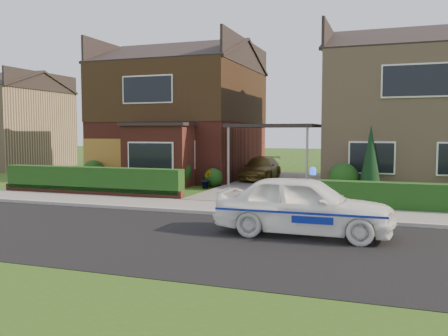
% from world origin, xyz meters
% --- Properties ---
extents(ground, '(120.00, 120.00, 0.00)m').
position_xyz_m(ground, '(0.00, 0.00, 0.00)').
color(ground, '#204412').
rests_on(ground, ground).
extents(road, '(60.00, 6.00, 0.02)m').
position_xyz_m(road, '(0.00, 0.00, 0.00)').
color(road, black).
rests_on(road, ground).
extents(kerb, '(60.00, 0.16, 0.12)m').
position_xyz_m(kerb, '(0.00, 3.05, 0.06)').
color(kerb, '#9E9993').
rests_on(kerb, ground).
extents(sidewalk, '(60.00, 2.00, 0.10)m').
position_xyz_m(sidewalk, '(0.00, 4.10, 0.05)').
color(sidewalk, slate).
rests_on(sidewalk, ground).
extents(driveway, '(3.80, 12.00, 0.12)m').
position_xyz_m(driveway, '(0.00, 11.00, 0.06)').
color(driveway, '#666059').
rests_on(driveway, ground).
extents(house_left, '(7.50, 9.53, 7.25)m').
position_xyz_m(house_left, '(-5.78, 13.90, 3.81)').
color(house_left, maroon).
rests_on(house_left, ground).
extents(house_right, '(7.50, 8.06, 7.25)m').
position_xyz_m(house_right, '(5.80, 13.99, 3.66)').
color(house_right, tan).
rests_on(house_right, ground).
extents(carport_link, '(3.80, 3.00, 2.77)m').
position_xyz_m(carport_link, '(0.00, 10.95, 2.66)').
color(carport_link, black).
rests_on(carport_link, ground).
extents(garage_door, '(2.20, 0.10, 2.10)m').
position_xyz_m(garage_door, '(-8.25, 9.96, 1.05)').
color(garage_door, olive).
rests_on(garage_door, ground).
extents(dwarf_wall, '(7.70, 0.25, 0.36)m').
position_xyz_m(dwarf_wall, '(-5.80, 5.30, 0.18)').
color(dwarf_wall, maroon).
rests_on(dwarf_wall, ground).
extents(hedge_left, '(7.50, 0.55, 0.90)m').
position_xyz_m(hedge_left, '(-5.80, 5.45, 0.00)').
color(hedge_left, '#133410').
rests_on(hedge_left, ground).
extents(hedge_right, '(7.50, 0.55, 0.80)m').
position_xyz_m(hedge_right, '(5.80, 5.35, 0.00)').
color(hedge_right, '#133410').
rests_on(hedge_right, ground).
extents(shrub_left_far, '(1.08, 1.08, 1.08)m').
position_xyz_m(shrub_left_far, '(-8.50, 9.50, 0.54)').
color(shrub_left_far, '#133410').
rests_on(shrub_left_far, ground).
extents(shrub_left_mid, '(1.32, 1.32, 1.32)m').
position_xyz_m(shrub_left_mid, '(-4.00, 9.30, 0.66)').
color(shrub_left_mid, '#133410').
rests_on(shrub_left_mid, ground).
extents(shrub_left_near, '(0.84, 0.84, 0.84)m').
position_xyz_m(shrub_left_near, '(-2.40, 9.60, 0.42)').
color(shrub_left_near, '#133410').
rests_on(shrub_left_near, ground).
extents(shrub_right_near, '(1.20, 1.20, 1.20)m').
position_xyz_m(shrub_right_near, '(3.20, 9.40, 0.60)').
color(shrub_right_near, '#133410').
rests_on(shrub_right_near, ground).
extents(conifer_a, '(0.90, 0.90, 2.60)m').
position_xyz_m(conifer_a, '(4.20, 9.20, 1.30)').
color(conifer_a, black).
rests_on(conifer_a, ground).
extents(neighbour_left, '(6.50, 7.00, 5.20)m').
position_xyz_m(neighbour_left, '(-20.00, 16.00, 2.60)').
color(neighbour_left, tan).
rests_on(neighbour_left, ground).
extents(police_car, '(3.79, 4.14, 1.57)m').
position_xyz_m(police_car, '(3.00, 1.20, 0.70)').
color(police_car, white).
rests_on(police_car, ground).
extents(driveway_car, '(1.65, 3.76, 1.08)m').
position_xyz_m(driveway_car, '(-1.00, 12.45, 0.66)').
color(driveway_car, brown).
rests_on(driveway_car, driveway).
extents(potted_plant_a, '(0.47, 0.39, 0.75)m').
position_xyz_m(potted_plant_a, '(-3.02, 6.00, 0.38)').
color(potted_plant_a, gray).
rests_on(potted_plant_a, ground).
extents(potted_plant_b, '(0.56, 0.54, 0.79)m').
position_xyz_m(potted_plant_b, '(-2.50, 9.00, 0.39)').
color(potted_plant_b, gray).
rests_on(potted_plant_b, ground).
extents(potted_plant_c, '(0.46, 0.46, 0.72)m').
position_xyz_m(potted_plant_c, '(-5.93, 8.38, 0.36)').
color(potted_plant_c, gray).
rests_on(potted_plant_c, ground).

